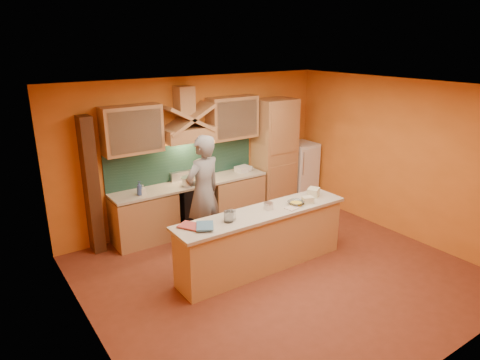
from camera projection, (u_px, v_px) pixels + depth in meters
floor at (279, 273)px, 6.58m from camera, size 5.50×5.00×0.01m
ceiling at (285, 88)px, 5.70m from camera, size 5.50×5.00×0.01m
wall_back at (197, 151)px, 8.10m from camera, size 5.50×0.02×2.80m
wall_front at (445, 256)px, 4.19m from camera, size 5.50×0.02×2.80m
wall_left at (87, 234)px, 4.66m from camera, size 0.02×5.00×2.80m
wall_right at (400, 158)px, 7.62m from camera, size 0.02×5.00×2.80m
base_cabinet_left at (144, 219)px, 7.49m from camera, size 1.10×0.60×0.86m
base_cabinet_right at (234, 197)px, 8.52m from camera, size 1.10×0.60×0.86m
counter_top at (191, 183)px, 7.86m from camera, size 3.00×0.62×0.04m
stove at (192, 206)px, 8.00m from camera, size 0.60×0.58×0.90m
backsplash at (183, 162)px, 7.97m from camera, size 3.00×0.03×0.70m
range_hood at (188, 134)px, 7.61m from camera, size 0.92×0.50×0.24m
hood_chimney at (184, 100)px, 7.51m from camera, size 0.30×0.30×0.50m
upper_cabinet_left at (132, 130)px, 7.07m from camera, size 1.00×0.35×0.80m
upper_cabinet_right at (232, 118)px, 8.15m from camera, size 1.00×0.35×0.80m
pantry_column at (274, 155)px, 8.83m from camera, size 0.80×0.60×2.30m
fridge at (300, 172)px, 9.39m from camera, size 0.58×0.60×1.30m
trim_column_left at (91, 186)px, 6.96m from camera, size 0.20×0.30×2.30m
island_body at (262, 242)px, 6.62m from camera, size 2.80×0.55×0.88m
island_top at (263, 213)px, 6.47m from camera, size 2.90×0.62×0.05m
person at (203, 193)px, 7.15m from camera, size 0.81×0.63×1.97m
pot_large at (188, 182)px, 7.66m from camera, size 0.26×0.26×0.17m
pot_small at (199, 176)px, 8.08m from camera, size 0.22×0.22×0.12m
soap_bottle_a at (143, 190)px, 7.22m from camera, size 0.08×0.08×0.17m
soap_bottle_b at (139, 188)px, 7.18m from camera, size 0.13×0.13×0.24m
bowl_back at (248, 169)px, 8.53m from camera, size 0.28×0.28×0.07m
dish_rack at (243, 169)px, 8.50m from camera, size 0.31×0.26×0.10m
book_lower at (186, 229)px, 5.82m from camera, size 0.36×0.39×0.03m
book_upper at (196, 226)px, 5.87m from camera, size 0.36×0.39×0.02m
jar_large at (229, 217)px, 6.08m from camera, size 0.17×0.17×0.16m
jar_small at (231, 215)px, 6.16m from camera, size 0.14×0.14×0.14m
kitchen_scale at (268, 207)px, 6.53m from camera, size 0.12×0.12×0.09m
mixing_bowl at (296, 203)px, 6.72m from camera, size 0.29×0.29×0.06m
cloth at (292, 208)px, 6.58m from camera, size 0.24×0.20×0.01m
grocery_bag_a at (313, 192)px, 7.07m from camera, size 0.27×0.26×0.14m
grocery_bag_b at (308, 200)px, 6.78m from camera, size 0.21×0.18×0.10m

